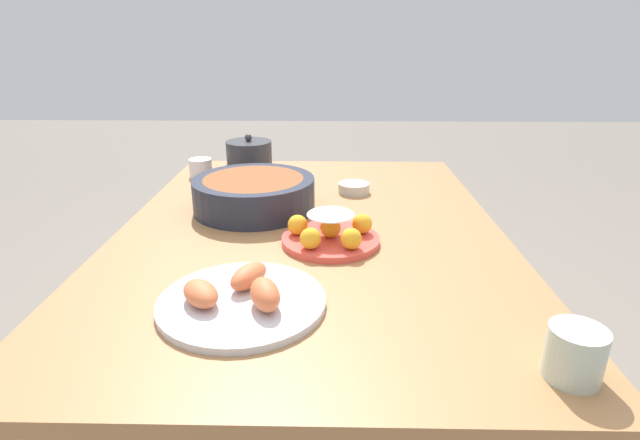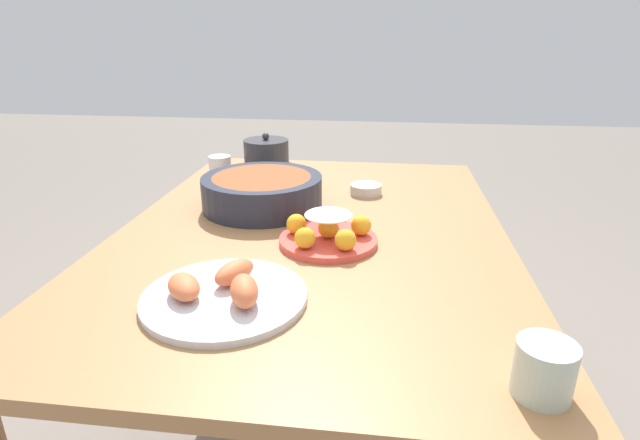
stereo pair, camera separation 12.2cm
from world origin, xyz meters
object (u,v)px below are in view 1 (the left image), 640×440
object	(u,v)px
dining_table	(311,260)
serving_bowl	(254,193)
cake_plate	(330,232)
sauce_bowl	(354,188)
seafood_platter	(241,297)
cup_far	(201,168)
cup_near	(575,354)
warming_pot	(250,161)

from	to	relation	value
dining_table	serving_bowl	distance (m)	0.25
cake_plate	sauce_bowl	bearing A→B (deg)	-10.46
sauce_bowl	seafood_platter	bearing A→B (deg)	160.96
dining_table	cup_far	size ratio (longest dim) A/B	17.67
serving_bowl	cup_near	distance (m)	0.91
dining_table	cup_near	xyz separation A→B (m)	(-0.58, -0.40, 0.13)
sauce_bowl	cup_near	world-z (taller)	cup_near
cake_plate	warming_pot	size ratio (longest dim) A/B	1.27
cup_near	warming_pot	xyz separation A→B (m)	(1.03, 0.63, 0.02)
serving_bowl	cup_far	bearing A→B (deg)	34.83
cake_plate	seafood_platter	bearing A→B (deg)	150.54
cake_plate	cup_near	bearing A→B (deg)	-143.78
seafood_platter	serving_bowl	bearing A→B (deg)	5.49
seafood_platter	cup_far	world-z (taller)	seafood_platter
cake_plate	warming_pot	xyz separation A→B (m)	(0.55, 0.27, 0.03)
dining_table	warming_pot	xyz separation A→B (m)	(0.45, 0.22, 0.15)
cake_plate	cup_near	world-z (taller)	same
seafood_platter	cup_far	size ratio (longest dim) A/B	3.99
serving_bowl	warming_pot	size ratio (longest dim) A/B	1.85
cake_plate	serving_bowl	bearing A→B (deg)	42.46
seafood_platter	warming_pot	size ratio (longest dim) A/B	1.69
cake_plate	cup_near	xyz separation A→B (m)	(-0.48, -0.35, 0.01)
sauce_bowl	warming_pot	distance (m)	0.38
serving_bowl	cup_far	size ratio (longest dim) A/B	4.35
sauce_bowl	cake_plate	bearing A→B (deg)	169.54
sauce_bowl	warming_pot	bearing A→B (deg)	65.86
dining_table	seafood_platter	size ratio (longest dim) A/B	4.43
serving_bowl	cup_far	world-z (taller)	serving_bowl
dining_table	serving_bowl	world-z (taller)	serving_bowl
cup_far	dining_table	bearing A→B (deg)	-139.84
cup_far	warming_pot	distance (m)	0.18
sauce_bowl	cup_far	distance (m)	0.55
cake_plate	warming_pot	bearing A→B (deg)	26.42
serving_bowl	sauce_bowl	world-z (taller)	serving_bowl
cake_plate	cup_far	world-z (taller)	cake_plate
sauce_bowl	warming_pot	world-z (taller)	warming_pot
dining_table	serving_bowl	xyz separation A→B (m)	(0.13, 0.16, 0.14)
dining_table	seafood_platter	distance (m)	0.42
cake_plate	warming_pot	distance (m)	0.62
warming_pot	sauce_bowl	bearing A→B (deg)	-114.14
seafood_platter	warming_pot	world-z (taller)	warming_pot
dining_table	warming_pot	distance (m)	0.53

